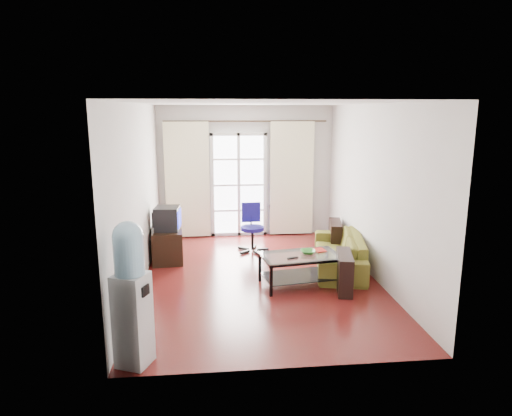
{
  "coord_description": "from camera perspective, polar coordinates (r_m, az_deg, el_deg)",
  "views": [
    {
      "loc": [
        -0.75,
        -6.79,
        2.61
      ],
      "look_at": [
        -0.02,
        0.35,
        1.06
      ],
      "focal_mm": 32.0,
      "sensor_mm": 36.0,
      "label": 1
    }
  ],
  "objects": [
    {
      "name": "wall_front",
      "position": [
        4.44,
        4.11,
        -4.3
      ],
      "size": [
        3.6,
        0.02,
        2.7
      ],
      "primitive_type": "cube",
      "color": "silver",
      "rests_on": "floor"
    },
    {
      "name": "tv_stand",
      "position": [
        8.17,
        -11.02,
        -4.58
      ],
      "size": [
        0.58,
        0.81,
        0.56
      ],
      "primitive_type": "cube",
      "rotation": [
        0.0,
        0.0,
        0.09
      ],
      "color": "black",
      "rests_on": "floor"
    },
    {
      "name": "ceiling",
      "position": [
        6.83,
        0.44,
        12.97
      ],
      "size": [
        5.2,
        5.2,
        0.0
      ],
      "primitive_type": "plane",
      "rotation": [
        3.14,
        0.0,
        0.0
      ],
      "color": "white",
      "rests_on": "wall_back"
    },
    {
      "name": "floor",
      "position": [
        7.31,
        0.41,
        -8.7
      ],
      "size": [
        5.2,
        5.2,
        0.0
      ],
      "primitive_type": "plane",
      "color": "maroon",
      "rests_on": "ground"
    },
    {
      "name": "wall_right",
      "position": [
        7.36,
        14.5,
        1.97
      ],
      "size": [
        0.02,
        5.2,
        2.7
      ],
      "primitive_type": "cube",
      "color": "silver",
      "rests_on": "floor"
    },
    {
      "name": "wall_left",
      "position": [
        6.98,
        -14.42,
        1.44
      ],
      "size": [
        0.02,
        5.2,
        2.7
      ],
      "primitive_type": "cube",
      "color": "silver",
      "rests_on": "floor"
    },
    {
      "name": "water_cooler",
      "position": [
        4.86,
        -15.34,
        -10.03
      ],
      "size": [
        0.41,
        0.41,
        1.54
      ],
      "rotation": [
        0.0,
        0.0,
        -0.4
      ],
      "color": "silver",
      "rests_on": "floor"
    },
    {
      "name": "sofa",
      "position": [
        7.8,
        10.35,
        -5.37
      ],
      "size": [
        2.22,
        1.51,
        0.56
      ],
      "primitive_type": "imported",
      "rotation": [
        0.0,
        0.0,
        -1.77
      ],
      "color": "brown",
      "rests_on": "floor"
    },
    {
      "name": "curtain_rod",
      "position": [
        9.32,
        -1.27,
        10.8
      ],
      "size": [
        3.3,
        0.04,
        0.04
      ],
      "primitive_type": "cylinder",
      "rotation": [
        0.0,
        1.57,
        0.0
      ],
      "color": "#4C3F2D",
      "rests_on": "wall_back"
    },
    {
      "name": "book",
      "position": [
        7.09,
        7.32,
        -5.31
      ],
      "size": [
        0.24,
        0.28,
        0.02
      ],
      "primitive_type": "imported",
      "rotation": [
        0.0,
        0.0,
        0.19
      ],
      "color": "maroon",
      "rests_on": "coffee_table"
    },
    {
      "name": "bowl",
      "position": [
        6.96,
        6.51,
        -5.47
      ],
      "size": [
        0.28,
        0.28,
        0.06
      ],
      "primitive_type": "imported",
      "rotation": [
        0.0,
        0.0,
        -0.12
      ],
      "color": "#2F8235",
      "rests_on": "coffee_table"
    },
    {
      "name": "crt_tv",
      "position": [
        8.03,
        -11.14,
        -1.28
      ],
      "size": [
        0.48,
        0.47,
        0.41
      ],
      "rotation": [
        0.0,
        0.0,
        -0.07
      ],
      "color": "black",
      "rests_on": "tv_stand"
    },
    {
      "name": "remote",
      "position": [
        6.73,
        4.59,
        -6.24
      ],
      "size": [
        0.17,
        0.09,
        0.02
      ],
      "primitive_type": "cube",
      "rotation": [
        0.0,
        0.0,
        0.28
      ],
      "color": "black",
      "rests_on": "coffee_table"
    },
    {
      "name": "curtain_left",
      "position": [
        9.39,
        -8.57,
        3.44
      ],
      "size": [
        0.9,
        0.07,
        2.35
      ],
      "primitive_type": "cube",
      "color": "#FFFBCD",
      "rests_on": "curtain_rod"
    },
    {
      "name": "french_door",
      "position": [
        9.48,
        -2.16,
        2.88
      ],
      "size": [
        1.16,
        0.06,
        2.15
      ],
      "color": "white",
      "rests_on": "wall_back"
    },
    {
      "name": "task_chair",
      "position": [
        8.56,
        -0.48,
        -3.68
      ],
      "size": [
        0.63,
        0.63,
        0.9
      ],
      "rotation": [
        0.0,
        0.0,
        0.04
      ],
      "color": "black",
      "rests_on": "floor"
    },
    {
      "name": "radiator",
      "position": [
        9.69,
        3.5,
        -1.42
      ],
      "size": [
        0.64,
        0.12,
        0.64
      ],
      "primitive_type": "cube",
      "color": "gray",
      "rests_on": "floor"
    },
    {
      "name": "coffee_table",
      "position": [
        6.95,
        5.61,
        -7.18
      ],
      "size": [
        1.26,
        0.84,
        0.48
      ],
      "rotation": [
        0.0,
        0.0,
        0.15
      ],
      "color": "silver",
      "rests_on": "floor"
    },
    {
      "name": "wall_back",
      "position": [
        9.5,
        -1.29,
        4.59
      ],
      "size": [
        3.6,
        0.02,
        2.7
      ],
      "primitive_type": "cube",
      "color": "silver",
      "rests_on": "floor"
    },
    {
      "name": "curtain_right",
      "position": [
        9.53,
        4.48,
        3.67
      ],
      "size": [
        0.9,
        0.07,
        2.35
      ],
      "primitive_type": "cube",
      "color": "#FFFBCD",
      "rests_on": "curtain_rod"
    }
  ]
}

